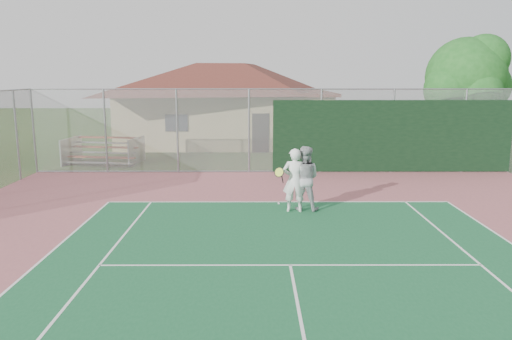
{
  "coord_description": "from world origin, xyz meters",
  "views": [
    {
      "loc": [
        -0.77,
        -3.76,
        4.03
      ],
      "look_at": [
        -0.73,
        9.52,
        1.52
      ],
      "focal_mm": 35.0,
      "sensor_mm": 36.0,
      "label": 1
    }
  ],
  "objects_px": {
    "bleachers": "(104,150)",
    "tree": "(468,80)",
    "player_grey_back": "(304,179)",
    "player_white_front": "(294,181)",
    "clubhouse": "(227,96)"
  },
  "relations": [
    {
      "from": "bleachers",
      "to": "tree",
      "type": "bearing_deg",
      "value": 9.0
    },
    {
      "from": "player_grey_back",
      "to": "player_white_front",
      "type": "bearing_deg",
      "value": 44.79
    },
    {
      "from": "tree",
      "to": "player_white_front",
      "type": "height_order",
      "value": "tree"
    },
    {
      "from": "player_white_front",
      "to": "player_grey_back",
      "type": "distance_m",
      "value": 0.37
    },
    {
      "from": "clubhouse",
      "to": "player_white_front",
      "type": "xyz_separation_m",
      "value": [
        2.84,
        -15.84,
        -1.9
      ]
    },
    {
      "from": "tree",
      "to": "bleachers",
      "type": "bearing_deg",
      "value": -179.83
    },
    {
      "from": "clubhouse",
      "to": "bleachers",
      "type": "bearing_deg",
      "value": -126.01
    },
    {
      "from": "bleachers",
      "to": "player_grey_back",
      "type": "relative_size",
      "value": 1.75
    },
    {
      "from": "bleachers",
      "to": "tree",
      "type": "xyz_separation_m",
      "value": [
        16.76,
        0.05,
        3.23
      ]
    },
    {
      "from": "tree",
      "to": "player_white_front",
      "type": "xyz_separation_m",
      "value": [
        -8.54,
        -8.53,
        -2.9
      ]
    },
    {
      "from": "clubhouse",
      "to": "tree",
      "type": "xyz_separation_m",
      "value": [
        11.38,
        -7.31,
        1.0
      ]
    },
    {
      "from": "clubhouse",
      "to": "player_white_front",
      "type": "height_order",
      "value": "clubhouse"
    },
    {
      "from": "bleachers",
      "to": "player_white_front",
      "type": "relative_size",
      "value": 1.79
    },
    {
      "from": "clubhouse",
      "to": "tree",
      "type": "distance_m",
      "value": 13.56
    },
    {
      "from": "clubhouse",
      "to": "player_white_front",
      "type": "distance_m",
      "value": 16.2
    }
  ]
}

